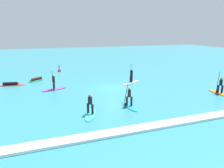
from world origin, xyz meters
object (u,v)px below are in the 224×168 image
at_px(surfer_on_teal_board, 90,110).
at_px(marker_buoy, 59,70).
at_px(surfer_on_purple_board, 54,86).
at_px(surfer_on_red_board, 11,84).
at_px(surfer_on_white_board, 131,79).
at_px(surfer_on_green_board, 36,80).
at_px(surfer_on_orange_board, 220,90).
at_px(surfer_on_blue_board, 129,102).

distance_m(surfer_on_teal_board, marker_buoy, 18.75).
xyz_separation_m(surfer_on_purple_board, surfer_on_red_board, (-4.67, 3.58, -0.22)).
bearing_deg(surfer_on_white_board, surfer_on_teal_board, -159.98).
relative_size(surfer_on_green_board, surfer_on_teal_board, 0.79).
xyz_separation_m(surfer_on_teal_board, surfer_on_orange_board, (13.86, 0.85, -0.00)).
xyz_separation_m(surfer_on_blue_board, surfer_on_red_board, (-10.26, 11.14, -0.22)).
bearing_deg(surfer_on_green_board, surfer_on_red_board, -9.93).
height_order(surfer_on_blue_board, surfer_on_white_board, surfer_on_white_board).
xyz_separation_m(surfer_on_green_board, surfer_on_orange_board, (17.75, -12.42, 0.19)).
distance_m(surfer_on_teal_board, surfer_on_orange_board, 13.89).
relative_size(surfer_on_purple_board, marker_buoy, 2.43).
bearing_deg(surfer_on_white_board, surfer_on_purple_board, 151.48).
relative_size(surfer_on_blue_board, surfer_on_red_board, 0.83).
height_order(surfer_on_green_board, marker_buoy, marker_buoy).
xyz_separation_m(surfer_on_blue_board, surfer_on_white_board, (3.71, 7.52, 0.06)).
bearing_deg(surfer_on_white_board, marker_buoy, 97.41).
bearing_deg(surfer_on_red_board, surfer_on_blue_board, -38.68).
xyz_separation_m(surfer_on_green_board, surfer_on_blue_board, (7.44, -12.66, 0.20)).
bearing_deg(surfer_on_green_board, surfer_on_purple_board, 71.80).
bearing_deg(surfer_on_purple_board, surfer_on_green_board, -89.39).
distance_m(surfer_on_white_board, surfer_on_teal_board, 10.90).
distance_m(surfer_on_green_board, surfer_on_orange_board, 21.67).
bearing_deg(surfer_on_teal_board, marker_buoy, -157.23).
bearing_deg(surfer_on_teal_board, surfer_on_purple_board, -144.32).
height_order(surfer_on_green_board, surfer_on_blue_board, surfer_on_blue_board).
distance_m(surfer_on_orange_board, marker_buoy, 22.86).
distance_m(surfer_on_purple_board, surfer_on_red_board, 5.89).
relative_size(surfer_on_green_board, surfer_on_orange_board, 0.74).
height_order(surfer_on_purple_board, surfer_on_white_board, surfer_on_white_board).
relative_size(surfer_on_purple_board, surfer_on_white_board, 0.93).
relative_size(surfer_on_orange_board, marker_buoy, 2.60).
distance_m(surfer_on_red_board, marker_buoy, 9.45).
relative_size(surfer_on_white_board, surfer_on_teal_board, 1.06).
relative_size(surfer_on_red_board, surfer_on_orange_board, 1.07).
height_order(surfer_on_blue_board, surfer_on_teal_board, surfer_on_blue_board).
bearing_deg(surfer_on_blue_board, surfer_on_white_board, -28.49).
xyz_separation_m(surfer_on_red_board, surfer_on_orange_board, (20.57, -10.90, 0.21)).
xyz_separation_m(surfer_on_white_board, surfer_on_orange_board, (6.61, -7.28, -0.07)).
bearing_deg(surfer_on_purple_board, surfer_on_white_board, 160.35).
bearing_deg(surfer_on_orange_board, surfer_on_purple_board, 68.90).
height_order(surfer_on_teal_board, marker_buoy, surfer_on_teal_board).
xyz_separation_m(surfer_on_purple_board, surfer_on_teal_board, (2.04, -8.18, -0.00)).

